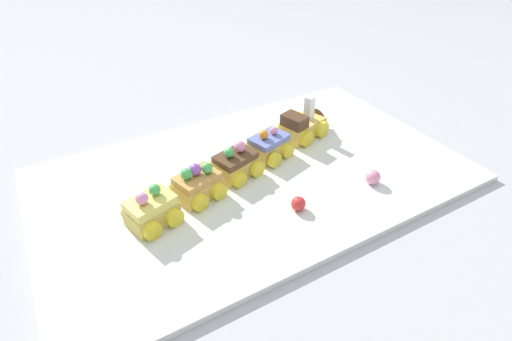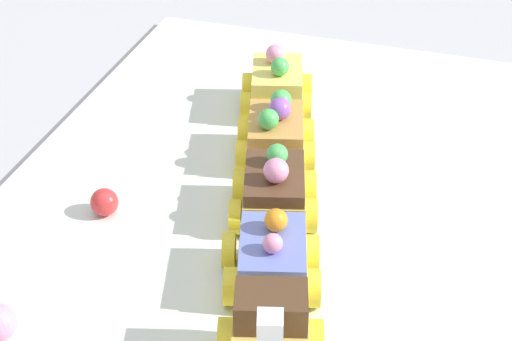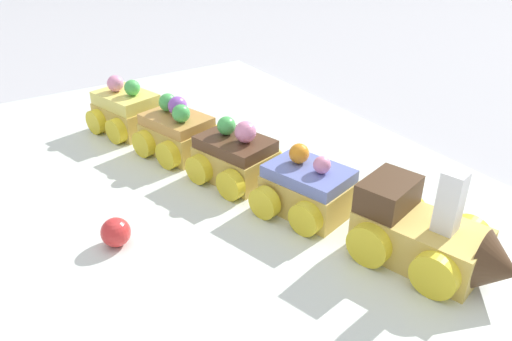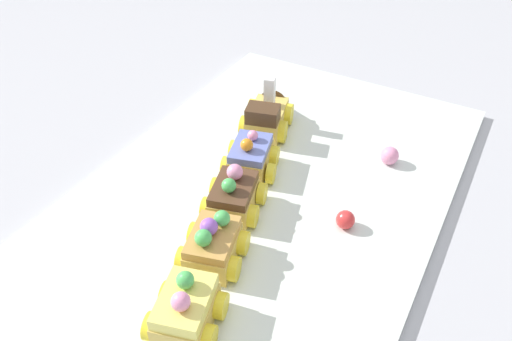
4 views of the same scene
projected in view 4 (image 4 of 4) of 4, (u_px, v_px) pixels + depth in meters
ground_plane at (256, 206)px, 0.69m from camera, size 10.00×10.00×0.00m
display_board at (256, 203)px, 0.68m from camera, size 0.78×0.47×0.01m
cake_train_locomotive at (268, 114)px, 0.80m from camera, size 0.13×0.09×0.08m
cake_car_blueberry at (251, 157)px, 0.72m from camera, size 0.09×0.09×0.06m
cake_car_chocolate at (234, 197)px, 0.65m from camera, size 0.09×0.09×0.07m
cake_car_caramel at (213, 246)px, 0.58m from camera, size 0.09×0.09×0.06m
cake_car_lemon at (186, 311)px, 0.51m from camera, size 0.09×0.09×0.07m
gumball_red at (345, 220)px, 0.63m from camera, size 0.02×0.02×0.02m
gumball_pink at (390, 156)px, 0.73m from camera, size 0.03×0.03×0.03m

